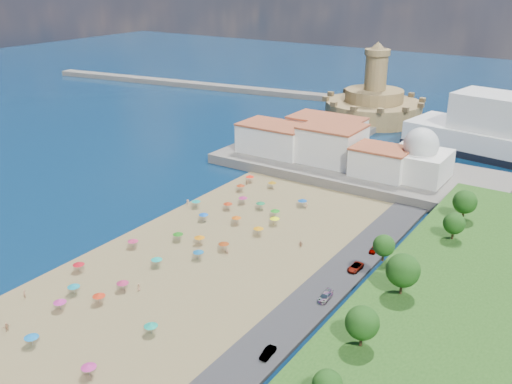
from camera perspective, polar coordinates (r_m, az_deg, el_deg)
The scene contains 11 objects.
ground at distance 129.58m, azimuth -7.66°, elevation -6.33°, with size 700.00×700.00×0.00m, color #071938.
terrace at distance 181.41m, azimuth 10.03°, elevation 2.35°, with size 90.00×36.00×3.00m, color #59544C.
jetty at distance 220.61m, azimuth 8.54°, elevation 5.81°, with size 18.00×70.00×2.40m, color #59544C.
breakwater at distance 308.41m, azimuth -4.56°, elevation 10.49°, with size 200.00×7.00×2.60m, color #59544C.
waterfront_buildings at distance 185.28m, azimuth 6.55°, elevation 5.02°, with size 57.00×29.00×11.00m.
domed_building at distance 170.82m, azimuth 16.04°, elevation 3.25°, with size 16.00×16.00×15.00m.
fortress at distance 246.03m, azimuth 11.67°, elevation 8.56°, with size 40.00×40.00×32.40m.
beach_parasols at distance 124.05m, azimuth -10.53°, elevation -6.74°, with size 31.97×115.56×2.20m.
beachgoers at distance 127.12m, azimuth -9.03°, elevation -6.42°, with size 38.76×101.17×1.90m.
parked_cars at distance 116.21m, azimuth 8.19°, elevation -9.11°, with size 2.27×47.97×1.31m.
hillside_trees at distance 95.89m, azimuth 11.63°, elevation -10.42°, with size 13.18×106.52×7.76m.
Camera 1 is at (77.09, -85.00, 60.19)m, focal length 40.00 mm.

